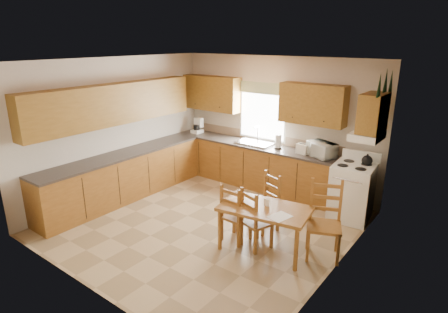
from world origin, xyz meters
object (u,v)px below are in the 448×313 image
Objects in this scene: microwave at (321,150)px; chair_far_right at (325,222)px; dining_table at (264,228)px; stove at (352,193)px; chair_far_left at (264,203)px; chair_near_left at (236,213)px; chair_near_right at (257,218)px.

chair_far_right is (0.83, -1.72, -0.50)m from microwave.
dining_table is 1.15× the size of chair_far_right.
stove is at bearing 70.89° from chair_far_right.
stove reaches higher than chair_far_left.
chair_far_left is at bearing -104.32° from chair_near_left.
chair_far_left is (-0.19, 0.52, 0.01)m from chair_near_right.
stove is at bearing -95.99° from chair_near_right.
chair_far_left reaches higher than chair_near_left.
chair_near_left is at bearing 22.68° from chair_near_right.
dining_table is at bearing -39.79° from chair_far_left.
stove is at bearing -120.17° from chair_near_left.
dining_table is 0.63m from chair_far_left.
chair_far_right is at bearing -42.25° from microwave.
chair_far_left is (-0.32, 0.52, 0.13)m from dining_table.
chair_near_left is (-1.15, -1.81, -0.02)m from stove.
chair_near_left is 0.98× the size of chair_far_left.
chair_near_left is at bearing -127.48° from stove.
chair_near_right is at bearing 170.80° from dining_table.
stove is at bearing 60.07° from dining_table.
chair_far_right reaches higher than stove.
chair_near_right is 0.84× the size of chair_far_right.
microwave reaches higher than chair_near_right.
stove is at bearing 70.12° from chair_far_left.
microwave is 2.19m from dining_table.
chair_near_left is 0.57m from chair_far_left.
chair_far_right reaches higher than chair_near_right.
chair_far_right is at bearing 9.04° from chair_far_left.
chair_far_left is at bearing -51.65° from chair_near_right.
dining_table is at bearing -115.47° from stove.
microwave reaches higher than chair_far_right.
chair_near_right is 0.98m from chair_far_right.
dining_table is (0.06, -2.07, -0.72)m from microwave.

